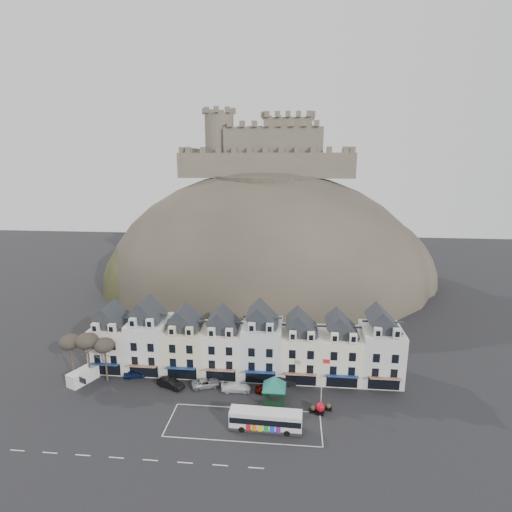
{
  "coord_description": "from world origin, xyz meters",
  "views": [
    {
      "loc": [
        8.54,
        -48.59,
        37.17
      ],
      "look_at": [
        1.48,
        24.0,
        19.48
      ],
      "focal_mm": 28.0,
      "sensor_mm": 36.0,
      "label": 1
    }
  ],
  "objects_px": {
    "car_black": "(171,383)",
    "car_maroon": "(268,389)",
    "red_buoy": "(320,408)",
    "bus_shelter": "(274,382)",
    "bus": "(266,419)",
    "car_white": "(236,387)",
    "car_charcoal": "(282,381)",
    "car_navy": "(135,374)",
    "flagpole": "(322,378)",
    "car_silver": "(206,383)",
    "white_van": "(83,376)"
  },
  "relations": [
    {
      "from": "red_buoy",
      "to": "car_navy",
      "type": "distance_m",
      "value": 32.52
    },
    {
      "from": "white_van",
      "to": "bus",
      "type": "bearing_deg",
      "value": 7.55
    },
    {
      "from": "bus",
      "to": "flagpole",
      "type": "distance_m",
      "value": 11.05
    },
    {
      "from": "bus",
      "to": "car_maroon",
      "type": "bearing_deg",
      "value": 94.02
    },
    {
      "from": "car_charcoal",
      "to": "white_van",
      "type": "bearing_deg",
      "value": 80.76
    },
    {
      "from": "flagpole",
      "to": "car_black",
      "type": "relative_size",
      "value": 1.67
    },
    {
      "from": "bus",
      "to": "car_white",
      "type": "xyz_separation_m",
      "value": [
        -5.55,
        9.06,
        -0.88
      ]
    },
    {
      "from": "car_silver",
      "to": "bus",
      "type": "bearing_deg",
      "value": -152.27
    },
    {
      "from": "bus_shelter",
      "to": "car_black",
      "type": "relative_size",
      "value": 1.54
    },
    {
      "from": "car_maroon",
      "to": "red_buoy",
      "type": "bearing_deg",
      "value": -125.0
    },
    {
      "from": "flagpole",
      "to": "car_silver",
      "type": "relative_size",
      "value": 1.68
    },
    {
      "from": "bus",
      "to": "car_black",
      "type": "xyz_separation_m",
      "value": [
        -16.61,
        9.06,
        -0.81
      ]
    },
    {
      "from": "bus_shelter",
      "to": "car_navy",
      "type": "relative_size",
      "value": 1.97
    },
    {
      "from": "bus_shelter",
      "to": "flagpole",
      "type": "height_order",
      "value": "flagpole"
    },
    {
      "from": "car_black",
      "to": "car_silver",
      "type": "bearing_deg",
      "value": -59.7
    },
    {
      "from": "car_white",
      "to": "car_charcoal",
      "type": "xyz_separation_m",
      "value": [
        7.47,
        2.5,
        0.05
      ]
    },
    {
      "from": "bus",
      "to": "car_white",
      "type": "distance_m",
      "value": 10.66
    },
    {
      "from": "bus_shelter",
      "to": "red_buoy",
      "type": "height_order",
      "value": "bus_shelter"
    },
    {
      "from": "car_black",
      "to": "white_van",
      "type": "bearing_deg",
      "value": 111.84
    },
    {
      "from": "car_charcoal",
      "to": "flagpole",
      "type": "bearing_deg",
      "value": -140.47
    },
    {
      "from": "white_van",
      "to": "car_charcoal",
      "type": "height_order",
      "value": "white_van"
    },
    {
      "from": "bus",
      "to": "car_white",
      "type": "bearing_deg",
      "value": 123.31
    },
    {
      "from": "red_buoy",
      "to": "car_maroon",
      "type": "relative_size",
      "value": 0.43
    },
    {
      "from": "red_buoy",
      "to": "car_white",
      "type": "distance_m",
      "value": 14.21
    },
    {
      "from": "car_navy",
      "to": "bus",
      "type": "bearing_deg",
      "value": -132.94
    },
    {
      "from": "car_charcoal",
      "to": "car_maroon",
      "type": "bearing_deg",
      "value": 124.57
    },
    {
      "from": "bus_shelter",
      "to": "car_black",
      "type": "bearing_deg",
      "value": 171.68
    },
    {
      "from": "bus",
      "to": "red_buoy",
      "type": "xyz_separation_m",
      "value": [
        7.87,
        4.37,
        -0.68
      ]
    },
    {
      "from": "bus",
      "to": "bus_shelter",
      "type": "bearing_deg",
      "value": 84.21
    },
    {
      "from": "red_buoy",
      "to": "flagpole",
      "type": "distance_m",
      "value": 4.36
    },
    {
      "from": "red_buoy",
      "to": "car_silver",
      "type": "bearing_deg",
      "value": 163.58
    },
    {
      "from": "car_silver",
      "to": "car_maroon",
      "type": "bearing_deg",
      "value": -114.12
    },
    {
      "from": "bus",
      "to": "car_charcoal",
      "type": "xyz_separation_m",
      "value": [
        1.93,
        11.56,
        -0.84
      ]
    },
    {
      "from": "red_buoy",
      "to": "car_silver",
      "type": "height_order",
      "value": "red_buoy"
    },
    {
      "from": "car_white",
      "to": "bus",
      "type": "bearing_deg",
      "value": -153.28
    },
    {
      "from": "car_maroon",
      "to": "bus",
      "type": "bearing_deg",
      "value": 176.9
    },
    {
      "from": "car_maroon",
      "to": "car_charcoal",
      "type": "relative_size",
      "value": 0.9
    },
    {
      "from": "red_buoy",
      "to": "car_black",
      "type": "xyz_separation_m",
      "value": [
        -24.47,
        4.69,
        -0.13
      ]
    },
    {
      "from": "car_maroon",
      "to": "car_silver",
      "type": "bearing_deg",
      "value": 80.32
    },
    {
      "from": "car_black",
      "to": "car_maroon",
      "type": "bearing_deg",
      "value": -67.47
    },
    {
      "from": "red_buoy",
      "to": "car_navy",
      "type": "relative_size",
      "value": 0.48
    },
    {
      "from": "bus",
      "to": "car_silver",
      "type": "distance_m",
      "value": 14.61
    },
    {
      "from": "red_buoy",
      "to": "car_navy",
      "type": "height_order",
      "value": "red_buoy"
    },
    {
      "from": "bus",
      "to": "bus_shelter",
      "type": "relative_size",
      "value": 1.41
    },
    {
      "from": "bus",
      "to": "car_charcoal",
      "type": "bearing_deg",
      "value": 82.36
    },
    {
      "from": "flagpole",
      "to": "car_silver",
      "type": "xyz_separation_m",
      "value": [
        -18.98,
        3.11,
        -3.87
      ]
    },
    {
      "from": "bus_shelter",
      "to": "car_silver",
      "type": "height_order",
      "value": "bus_shelter"
    },
    {
      "from": "car_maroon",
      "to": "car_navy",
      "type": "bearing_deg",
      "value": 78.64
    },
    {
      "from": "bus_shelter",
      "to": "white_van",
      "type": "distance_m",
      "value": 33.11
    },
    {
      "from": "bus",
      "to": "car_silver",
      "type": "xyz_separation_m",
      "value": [
        -10.75,
        9.86,
        -0.92
      ]
    }
  ]
}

